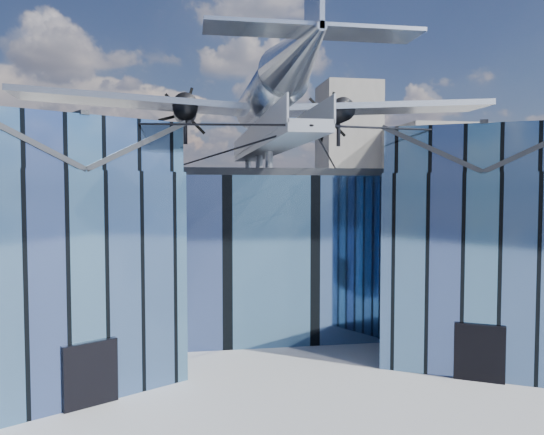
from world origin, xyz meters
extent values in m
plane|color=gray|center=(0.00, 0.00, 0.00)|extent=(120.00, 120.00, 0.00)
cube|color=#4C6E9B|center=(0.00, 9.00, 4.75)|extent=(28.00, 14.00, 9.50)
cube|color=#23252A|center=(0.00, 9.00, 9.70)|extent=(28.00, 14.00, 0.40)
cube|color=#4C6E9B|center=(-10.50, -1.00, 4.75)|extent=(11.79, 11.43, 9.50)
cube|color=#4C6E9B|center=(-10.50, -1.00, 10.60)|extent=(11.56, 11.20, 2.20)
cube|color=#23252A|center=(-8.55, 0.12, 10.60)|extent=(7.98, 9.23, 2.40)
cube|color=#23252A|center=(-10.50, -1.00, 11.75)|extent=(4.30, 7.10, 0.18)
cube|color=black|center=(-8.48, -4.51, 1.30)|extent=(2.03, 1.32, 2.60)
cube|color=black|center=(-6.60, 1.25, 4.75)|extent=(0.34, 0.34, 9.50)
cube|color=#4C6E9B|center=(10.50, -1.00, 4.75)|extent=(11.79, 11.43, 9.50)
cube|color=#4C6E9B|center=(10.50, -1.00, 10.60)|extent=(11.56, 11.20, 2.20)
cube|color=#23252A|center=(8.55, 0.12, 10.60)|extent=(7.98, 9.23, 2.40)
cube|color=#23252A|center=(12.45, -2.12, 10.60)|extent=(7.98, 9.23, 2.40)
cube|color=#23252A|center=(10.50, -1.00, 11.75)|extent=(4.30, 7.10, 0.18)
cube|color=black|center=(8.48, -4.51, 1.30)|extent=(2.03, 1.32, 2.60)
cube|color=black|center=(6.60, 1.25, 4.75)|extent=(0.34, 0.34, 9.50)
cube|color=#91969D|center=(0.00, 3.50, 11.10)|extent=(1.80, 21.00, 0.50)
cube|color=#91969D|center=(-0.90, 3.50, 11.75)|extent=(0.08, 21.00, 1.10)
cube|color=#91969D|center=(0.90, 3.50, 11.75)|extent=(0.08, 21.00, 1.10)
cylinder|color=#91969D|center=(0.00, 13.00, 10.43)|extent=(0.44, 0.44, 1.35)
cylinder|color=#91969D|center=(0.00, 7.00, 10.43)|extent=(0.44, 0.44, 1.35)
cylinder|color=#91969D|center=(0.00, 3.00, 10.43)|extent=(0.44, 0.44, 1.35)
cylinder|color=#91969D|center=(0.00, 4.00, 12.05)|extent=(0.70, 0.70, 1.40)
cylinder|color=black|center=(-5.25, -4.00, 11.40)|extent=(10.55, 6.08, 0.69)
cylinder|color=black|center=(5.25, -4.00, 11.40)|extent=(10.55, 6.08, 0.69)
cylinder|color=black|center=(-3.00, 1.50, 10.55)|extent=(6.09, 17.04, 1.19)
cylinder|color=black|center=(3.00, 1.50, 10.55)|extent=(6.09, 17.04, 1.19)
cylinder|color=#B2B8C0|center=(0.00, 4.00, 14.00)|extent=(2.50, 11.00, 2.50)
sphere|color=#B2B8C0|center=(0.00, 9.50, 14.00)|extent=(2.50, 2.50, 2.50)
cube|color=black|center=(0.00, 8.50, 14.69)|extent=(1.60, 1.40, 0.50)
cone|color=#B2B8C0|center=(0.00, -5.00, 14.30)|extent=(2.50, 7.00, 2.50)
cube|color=#B2B8C0|center=(0.00, -7.20, 14.50)|extent=(8.00, 1.80, 0.14)
cube|color=#B2B8C0|center=(-7.00, 5.00, 13.70)|extent=(14.00, 3.20, 1.08)
cylinder|color=black|center=(-4.60, 5.60, 13.45)|extent=(1.44, 3.20, 1.44)
cone|color=black|center=(-4.60, 7.40, 13.45)|extent=(0.70, 0.70, 0.70)
cube|color=black|center=(-4.60, 7.55, 13.45)|extent=(1.05, 0.06, 3.33)
cube|color=black|center=(-4.60, 7.55, 13.45)|extent=(2.53, 0.06, 2.53)
cube|color=black|center=(-4.60, 7.55, 13.45)|extent=(3.33, 0.06, 1.05)
cylinder|color=black|center=(-4.60, 5.00, 12.22)|extent=(0.24, 0.24, 1.75)
cube|color=#B2B8C0|center=(7.00, 5.00, 13.70)|extent=(14.00, 3.20, 1.08)
cylinder|color=black|center=(4.60, 5.60, 13.45)|extent=(1.44, 3.20, 1.44)
cone|color=black|center=(4.60, 7.40, 13.45)|extent=(0.70, 0.70, 0.70)
cube|color=black|center=(4.60, 7.55, 13.45)|extent=(1.05, 0.06, 3.33)
cube|color=black|center=(4.60, 7.55, 13.45)|extent=(2.53, 0.06, 2.53)
cube|color=black|center=(4.60, 7.55, 13.45)|extent=(3.33, 0.06, 1.05)
cylinder|color=black|center=(4.60, 5.00, 12.22)|extent=(0.24, 0.24, 1.75)
cube|color=slate|center=(32.00, 48.00, 9.00)|extent=(12.00, 14.00, 18.00)
cube|color=slate|center=(-20.00, 55.00, 7.00)|extent=(14.00, 10.00, 14.00)
cube|color=slate|center=(22.00, 58.00, 13.00)|extent=(9.00, 9.00, 26.00)
camera|label=1|loc=(-4.70, -26.33, 8.71)|focal=35.00mm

